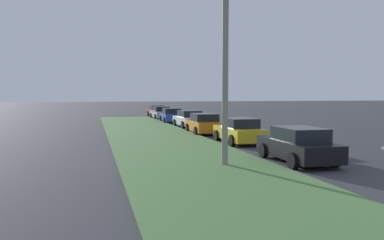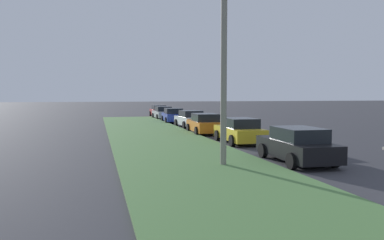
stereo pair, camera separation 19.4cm
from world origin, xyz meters
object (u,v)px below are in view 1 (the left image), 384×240
Objects in this scene: parked_car_black at (298,145)px; parked_car_blue at (171,116)px; parked_car_orange at (204,124)px; streetlight at (235,53)px; parked_car_yellow at (239,131)px; parked_car_white at (189,119)px; parked_car_silver at (161,113)px; parked_car_red at (157,111)px.

parked_car_blue is at bearing 3.30° from parked_car_black.
parked_car_orange is 13.00m from streetlight.
parked_car_orange is (5.48, 0.49, 0.00)m from parked_car_yellow.
parked_car_yellow is 8.24m from streetlight.
parked_car_white is (10.86, 0.20, 0.00)m from parked_car_yellow.
parked_car_black is 1.00× the size of parked_car_silver.
parked_car_blue is 0.58× the size of streetlight.
parked_car_blue is at bearing 178.71° from parked_car_silver.
parked_car_orange is 1.00× the size of parked_car_blue.
parked_car_blue is at bearing 1.14° from parked_car_white.
parked_car_black is 6.41m from parked_car_yellow.
parked_car_red is 0.57× the size of streetlight.
parked_car_black and parked_car_white have the same top height.
parked_car_black and parked_car_silver have the same top height.
parked_car_black is at bearing -179.90° from parked_car_red.
parked_car_white is 1.00× the size of parked_car_silver.
parked_car_red is at bearing -4.63° from streetlight.
streetlight reaches higher than parked_car_black.
parked_car_red is (16.77, 0.00, 0.00)m from parked_car_white.
parked_car_black and parked_car_orange have the same top height.
parked_car_yellow is 1.00× the size of parked_car_silver.
parked_car_silver is at bearing -0.24° from parked_car_white.
parked_car_yellow is at bearing 178.91° from parked_car_white.
streetlight reaches higher than parked_car_orange.
parked_car_black is 1.01× the size of parked_car_yellow.
parked_car_orange is at bearing 179.04° from parked_car_red.
parked_car_white is at bearing -174.25° from parked_car_blue.
parked_car_black is at bearing 178.49° from parked_car_white.
parked_car_orange is (11.89, 0.48, 0.00)m from parked_car_black.
parked_car_blue is 5.76m from parked_car_silver.
parked_car_silver is at bearing 3.15° from parked_car_black.
streetlight is at bearing 98.34° from parked_car_black.
parked_car_white is 18.20m from streetlight.
streetlight is at bearing 170.42° from parked_car_orange.
parked_car_black is 17.27m from parked_car_white.
parked_car_black is at bearing -176.23° from parked_car_blue.
parked_car_white is 11.54m from parked_car_silver.
parked_car_black is at bearing -178.94° from parked_car_yellow.
parked_car_black is 4.74m from streetlight.
parked_car_silver and parked_car_red have the same top height.
parked_car_yellow is 16.64m from parked_car_blue.
parked_car_yellow is at bearing -175.70° from parked_car_blue.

